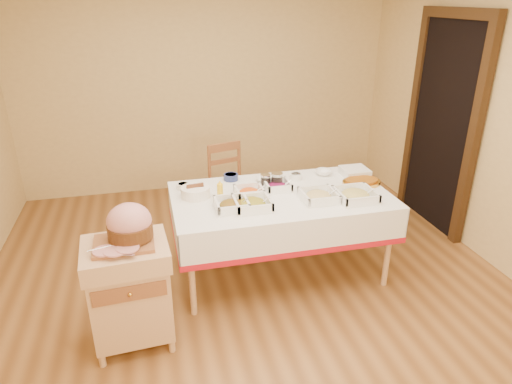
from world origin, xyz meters
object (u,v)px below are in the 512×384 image
dining_chair (230,186)px  plate_stack (355,172)px  preserve_jar_right (277,181)px  mustard_bottle (220,190)px  ham_on_board (129,226)px  brass_platter (361,182)px  dining_table (280,211)px  preserve_jar_left (265,181)px  butcher_cart (130,289)px  bread_basket (195,192)px

dining_chair → plate_stack: size_ratio=3.82×
preserve_jar_right → plate_stack: preserve_jar_right is taller
preserve_jar_right → plate_stack: 0.78m
mustard_bottle → ham_on_board: bearing=-138.1°
ham_on_board → brass_platter: ham_on_board is taller
dining_chair → dining_table: bearing=-75.7°
dining_table → ham_on_board: (-1.22, -0.59, 0.31)m
preserve_jar_left → mustard_bottle: bearing=-161.3°
dining_chair → ham_on_board: bearing=-121.8°
ham_on_board → brass_platter: (1.98, 0.63, -0.13)m
dining_table → plate_stack: (0.79, 0.25, 0.20)m
dining_table → plate_stack: bearing=17.7°
butcher_cart → plate_stack: size_ratio=3.38×
dining_table → bread_basket: bread_basket is taller
bread_basket → preserve_jar_right: bearing=3.2°
brass_platter → dining_table: bearing=-176.7°
mustard_bottle → preserve_jar_left: bearing=18.7°
dining_table → preserve_jar_right: size_ratio=14.07×
butcher_cart → brass_platter: size_ratio=2.27×
preserve_jar_left → mustard_bottle: 0.45m
dining_table → dining_chair: bearing=104.3°
dining_chair → brass_platter: 1.41m
ham_on_board → preserve_jar_right: ham_on_board is taller
dining_table → preserve_jar_left: 0.30m
preserve_jar_left → brass_platter: (0.84, -0.15, -0.03)m
preserve_jar_right → bread_basket: (-0.72, -0.04, -0.01)m
preserve_jar_left → preserve_jar_right: preserve_jar_right is taller
ham_on_board → mustard_bottle: 0.96m
bread_basket → plate_stack: (1.49, 0.13, -0.01)m
ham_on_board → mustard_bottle: size_ratio=2.69×
brass_platter → butcher_cart: bearing=-161.8°
brass_platter → mustard_bottle: bearing=179.7°
butcher_cart → brass_platter: brass_platter is taller
butcher_cart → dining_chair: dining_chair is taller
dining_chair → preserve_jar_right: 0.93m
mustard_bottle → brass_platter: bearing=-0.3°
mustard_bottle → dining_table: bearing=-5.7°
mustard_bottle → plate_stack: 1.32m
ham_on_board → bread_basket: (0.52, 0.71, -0.10)m
ham_on_board → plate_stack: bearing=22.7°
butcher_cart → bread_basket: bearing=52.9°
dining_table → bread_basket: 0.74m
dining_table → butcher_cart: size_ratio=2.30×
dining_chair → mustard_bottle: (-0.26, -0.93, 0.37)m
preserve_jar_left → bread_basket: 0.63m
dining_table → mustard_bottle: 0.56m
bread_basket → dining_table: bearing=-9.6°
mustard_bottle → brass_platter: mustard_bottle is taller
dining_chair → preserve_jar_left: (0.17, -0.79, 0.35)m
dining_table → dining_chair: size_ratio=2.03×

